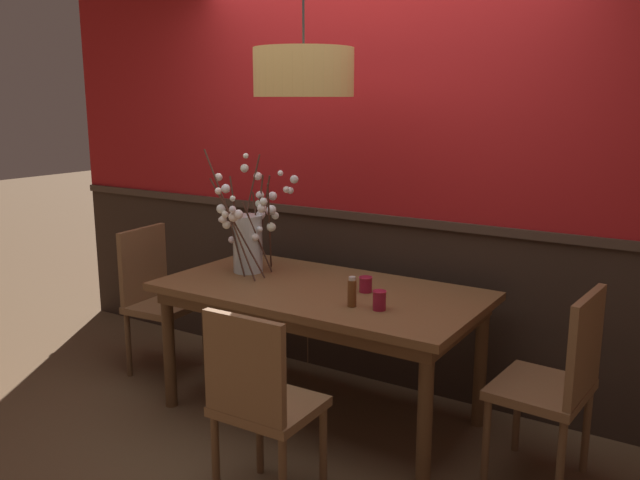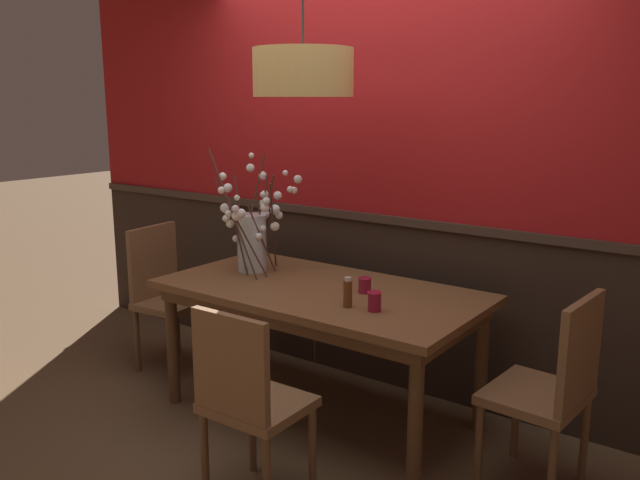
{
  "view_description": "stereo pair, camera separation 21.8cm",
  "coord_description": "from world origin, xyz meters",
  "px_view_note": "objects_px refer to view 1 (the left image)",
  "views": [
    {
      "loc": [
        1.89,
        -2.96,
        1.78
      ],
      "look_at": [
        0.0,
        0.0,
        1.03
      ],
      "focal_mm": 37.12,
      "sensor_mm": 36.0,
      "label": 1
    },
    {
      "loc": [
        2.07,
        -2.83,
        1.78
      ],
      "look_at": [
        0.0,
        0.0,
        1.03
      ],
      "focal_mm": 37.12,
      "sensor_mm": 36.0,
      "label": 2
    }
  ],
  "objects_px": {
    "vase_with_blossoms": "(249,237)",
    "candle_holder_nearer_center": "(366,284)",
    "chair_head_west_end": "(156,292)",
    "chair_head_east_end": "(558,378)",
    "chair_near_side_right": "(260,399)",
    "condiment_bottle": "(352,292)",
    "dining_table": "(320,302)",
    "chair_far_side_left": "(350,286)",
    "candle_holder_nearer_edge": "(379,300)",
    "pendant_lamp": "(304,73)"
  },
  "relations": [
    {
      "from": "chair_head_west_end",
      "to": "vase_with_blossoms",
      "type": "xyz_separation_m",
      "value": [
        0.73,
        0.07,
        0.44
      ]
    },
    {
      "from": "chair_head_east_end",
      "to": "candle_holder_nearer_edge",
      "type": "xyz_separation_m",
      "value": [
        -0.83,
        -0.17,
        0.28
      ]
    },
    {
      "from": "chair_near_side_right",
      "to": "chair_head_east_end",
      "type": "bearing_deg",
      "value": 40.59
    },
    {
      "from": "dining_table",
      "to": "chair_near_side_right",
      "type": "height_order",
      "value": "chair_near_side_right"
    },
    {
      "from": "dining_table",
      "to": "chair_far_side_left",
      "type": "xyz_separation_m",
      "value": [
        -0.3,
        0.86,
        -0.17
      ]
    },
    {
      "from": "condiment_bottle",
      "to": "vase_with_blossoms",
      "type": "bearing_deg",
      "value": 163.32
    },
    {
      "from": "dining_table",
      "to": "condiment_bottle",
      "type": "relative_size",
      "value": 11.57
    },
    {
      "from": "condiment_bottle",
      "to": "chair_near_side_right",
      "type": "bearing_deg",
      "value": -94.81
    },
    {
      "from": "chair_far_side_left",
      "to": "candle_holder_nearer_edge",
      "type": "xyz_separation_m",
      "value": [
        0.76,
        -1.03,
        0.3
      ]
    },
    {
      "from": "candle_holder_nearer_edge",
      "to": "pendant_lamp",
      "type": "xyz_separation_m",
      "value": [
        -0.5,
        0.09,
        1.1
      ]
    },
    {
      "from": "candle_holder_nearer_center",
      "to": "condiment_bottle",
      "type": "height_order",
      "value": "condiment_bottle"
    },
    {
      "from": "candle_holder_nearer_edge",
      "to": "condiment_bottle",
      "type": "bearing_deg",
      "value": -170.05
    },
    {
      "from": "chair_near_side_right",
      "to": "vase_with_blossoms",
      "type": "xyz_separation_m",
      "value": [
        -0.8,
        0.94,
        0.45
      ]
    },
    {
      "from": "chair_far_side_left",
      "to": "pendant_lamp",
      "type": "xyz_separation_m",
      "value": [
        0.26,
        -0.94,
        1.4
      ]
    },
    {
      "from": "chair_far_side_left",
      "to": "chair_head_west_end",
      "type": "distance_m",
      "value": 1.31
    },
    {
      "from": "chair_head_east_end",
      "to": "candle_holder_nearer_center",
      "type": "distance_m",
      "value": 1.07
    },
    {
      "from": "chair_far_side_left",
      "to": "condiment_bottle",
      "type": "xyz_separation_m",
      "value": [
        0.62,
        -1.06,
        0.32
      ]
    },
    {
      "from": "dining_table",
      "to": "vase_with_blossoms",
      "type": "xyz_separation_m",
      "value": [
        -0.54,
        0.06,
        0.3
      ]
    },
    {
      "from": "dining_table",
      "to": "candle_holder_nearer_center",
      "type": "height_order",
      "value": "candle_holder_nearer_center"
    },
    {
      "from": "chair_near_side_right",
      "to": "candle_holder_nearer_edge",
      "type": "distance_m",
      "value": 0.79
    },
    {
      "from": "chair_head_east_end",
      "to": "chair_head_west_end",
      "type": "height_order",
      "value": "chair_head_west_end"
    },
    {
      "from": "chair_head_west_end",
      "to": "dining_table",
      "type": "bearing_deg",
      "value": 0.56
    },
    {
      "from": "pendant_lamp",
      "to": "candle_holder_nearer_center",
      "type": "bearing_deg",
      "value": 25.91
    },
    {
      "from": "chair_near_side_right",
      "to": "vase_with_blossoms",
      "type": "relative_size",
      "value": 1.25
    },
    {
      "from": "dining_table",
      "to": "condiment_bottle",
      "type": "distance_m",
      "value": 0.41
    },
    {
      "from": "chair_near_side_right",
      "to": "vase_with_blossoms",
      "type": "bearing_deg",
      "value": 130.28
    },
    {
      "from": "condiment_bottle",
      "to": "pendant_lamp",
      "type": "xyz_separation_m",
      "value": [
        -0.36,
        0.12,
        1.08
      ]
    },
    {
      "from": "chair_far_side_left",
      "to": "chair_head_east_end",
      "type": "relative_size",
      "value": 0.96
    },
    {
      "from": "chair_head_east_end",
      "to": "chair_near_side_right",
      "type": "xyz_separation_m",
      "value": [
        -1.03,
        -0.88,
        -0.01
      ]
    },
    {
      "from": "candle_holder_nearer_center",
      "to": "candle_holder_nearer_edge",
      "type": "height_order",
      "value": "candle_holder_nearer_edge"
    },
    {
      "from": "dining_table",
      "to": "pendant_lamp",
      "type": "distance_m",
      "value": 1.24
    },
    {
      "from": "vase_with_blossoms",
      "to": "condiment_bottle",
      "type": "bearing_deg",
      "value": -16.68
    },
    {
      "from": "chair_far_side_left",
      "to": "chair_head_east_end",
      "type": "bearing_deg",
      "value": -28.44
    },
    {
      "from": "chair_head_west_end",
      "to": "chair_head_east_end",
      "type": "bearing_deg",
      "value": 0.23
    },
    {
      "from": "chair_far_side_left",
      "to": "condiment_bottle",
      "type": "relative_size",
      "value": 5.89
    },
    {
      "from": "candle_holder_nearer_center",
      "to": "chair_head_east_end",
      "type": "bearing_deg",
      "value": -3.52
    },
    {
      "from": "chair_head_east_end",
      "to": "condiment_bottle",
      "type": "height_order",
      "value": "chair_head_east_end"
    },
    {
      "from": "chair_head_west_end",
      "to": "candle_holder_nearer_center",
      "type": "relative_size",
      "value": 11.24
    },
    {
      "from": "chair_head_west_end",
      "to": "vase_with_blossoms",
      "type": "height_order",
      "value": "vase_with_blossoms"
    },
    {
      "from": "chair_far_side_left",
      "to": "pendant_lamp",
      "type": "height_order",
      "value": "pendant_lamp"
    },
    {
      "from": "candle_holder_nearer_edge",
      "to": "pendant_lamp",
      "type": "bearing_deg",
      "value": 169.7
    },
    {
      "from": "condiment_bottle",
      "to": "dining_table",
      "type": "bearing_deg",
      "value": 147.82
    },
    {
      "from": "candle_holder_nearer_edge",
      "to": "condiment_bottle",
      "type": "xyz_separation_m",
      "value": [
        -0.14,
        -0.02,
        0.02
      ]
    },
    {
      "from": "dining_table",
      "to": "chair_far_side_left",
      "type": "height_order",
      "value": "chair_far_side_left"
    },
    {
      "from": "vase_with_blossoms",
      "to": "condiment_bottle",
      "type": "relative_size",
      "value": 4.79
    },
    {
      "from": "vase_with_blossoms",
      "to": "candle_holder_nearer_center",
      "type": "bearing_deg",
      "value": 0.32
    },
    {
      "from": "chair_near_side_right",
      "to": "condiment_bottle",
      "type": "distance_m",
      "value": 0.76
    },
    {
      "from": "dining_table",
      "to": "candle_holder_nearer_center",
      "type": "xyz_separation_m",
      "value": [
        0.25,
        0.06,
        0.13
      ]
    },
    {
      "from": "chair_head_west_end",
      "to": "candle_holder_nearer_center",
      "type": "height_order",
      "value": "chair_head_west_end"
    },
    {
      "from": "candle_holder_nearer_edge",
      "to": "chair_head_east_end",
      "type": "bearing_deg",
      "value": 11.71
    }
  ]
}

